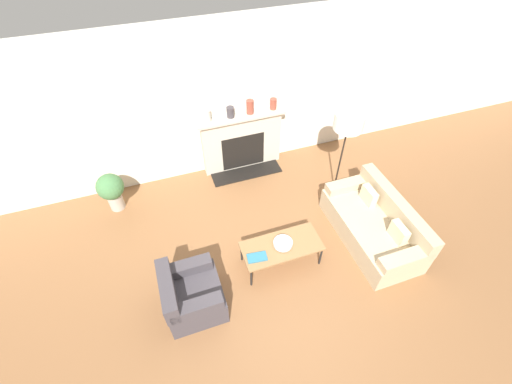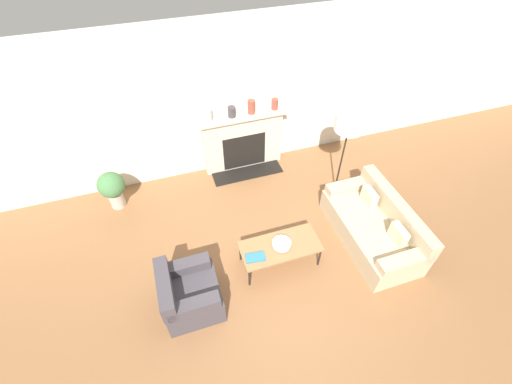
% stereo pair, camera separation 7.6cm
% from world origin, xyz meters
% --- Properties ---
extents(ground_plane, '(18.00, 18.00, 0.00)m').
position_xyz_m(ground_plane, '(0.00, 0.00, 0.00)').
color(ground_plane, brown).
extents(wall_back, '(18.00, 0.06, 2.90)m').
position_xyz_m(wall_back, '(0.00, 2.97, 1.45)').
color(wall_back, silver).
rests_on(wall_back, ground_plane).
extents(fireplace, '(1.67, 0.59, 1.19)m').
position_xyz_m(fireplace, '(0.16, 2.83, 0.58)').
color(fireplace, beige).
rests_on(fireplace, ground_plane).
extents(couch, '(0.92, 1.83, 0.78)m').
position_xyz_m(couch, '(1.64, 0.36, 0.29)').
color(couch, tan).
rests_on(couch, ground_plane).
extents(armchair_near, '(0.78, 0.80, 0.77)m').
position_xyz_m(armchair_near, '(-1.45, 0.12, 0.30)').
color(armchair_near, '#423D42').
rests_on(armchair_near, ground_plane).
extents(coffee_table, '(1.21, 0.55, 0.43)m').
position_xyz_m(coffee_table, '(0.01, 0.39, 0.40)').
color(coffee_table, olive).
rests_on(coffee_table, ground_plane).
extents(bowl, '(0.29, 0.29, 0.08)m').
position_xyz_m(bowl, '(0.03, 0.39, 0.48)').
color(bowl, silver).
rests_on(bowl, coffee_table).
extents(book, '(0.30, 0.20, 0.02)m').
position_xyz_m(book, '(-0.41, 0.31, 0.44)').
color(book, teal).
rests_on(book, coffee_table).
extents(floor_lamp, '(0.49, 0.49, 1.67)m').
position_xyz_m(floor_lamp, '(1.61, 1.58, 1.45)').
color(floor_lamp, black).
rests_on(floor_lamp, ground_plane).
extents(mantel_vase_left, '(0.12, 0.12, 0.22)m').
position_xyz_m(mantel_vase_left, '(-0.46, 2.84, 1.30)').
color(mantel_vase_left, beige).
rests_on(mantel_vase_left, fireplace).
extents(mantel_vase_center_left, '(0.14, 0.14, 0.20)m').
position_xyz_m(mantel_vase_center_left, '(-0.03, 2.84, 1.29)').
color(mantel_vase_center_left, '#3D383D').
rests_on(mantel_vase_center_left, fireplace).
extents(mantel_vase_center_right, '(0.13, 0.13, 0.26)m').
position_xyz_m(mantel_vase_center_right, '(0.34, 2.84, 1.32)').
color(mantel_vase_center_right, brown).
rests_on(mantel_vase_center_right, fireplace).
extents(mantel_vase_right, '(0.12, 0.12, 0.21)m').
position_xyz_m(mantel_vase_right, '(0.79, 2.84, 1.29)').
color(mantel_vase_right, brown).
rests_on(mantel_vase_right, fireplace).
extents(potted_plant, '(0.46, 0.46, 0.75)m').
position_xyz_m(potted_plant, '(-2.35, 2.46, 0.46)').
color(potted_plant, '#B2A899').
rests_on(potted_plant, ground_plane).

